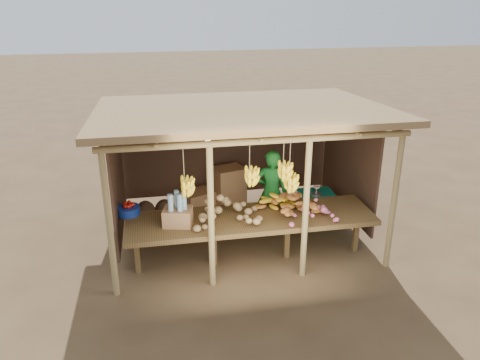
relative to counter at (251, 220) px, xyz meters
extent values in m
plane|color=brown|center=(0.00, 0.95, -0.74)|extent=(60.00, 60.00, 0.00)
cylinder|color=#98804E|center=(-2.10, -0.55, 0.36)|extent=(0.09, 0.09, 2.20)
cylinder|color=#98804E|center=(2.10, -0.55, 0.36)|extent=(0.09, 0.09, 2.20)
cylinder|color=#98804E|center=(-2.10, 2.45, 0.36)|extent=(0.09, 0.09, 2.20)
cylinder|color=#98804E|center=(2.10, 2.45, 0.36)|extent=(0.09, 0.09, 2.20)
cylinder|color=#98804E|center=(-0.70, -0.55, 0.36)|extent=(0.09, 0.09, 2.20)
cylinder|color=#98804E|center=(0.70, -0.55, 0.36)|extent=(0.09, 0.09, 2.20)
cylinder|color=#98804E|center=(0.00, -0.55, 1.46)|extent=(4.40, 0.09, 0.09)
cylinder|color=#98804E|center=(0.00, 2.45, 1.46)|extent=(4.40, 0.09, 0.09)
cube|color=olive|center=(0.00, 0.95, 1.55)|extent=(4.70, 3.50, 0.28)
cube|color=#442C1F|center=(0.00, 2.43, 0.47)|extent=(4.20, 0.04, 1.98)
cube|color=#442C1F|center=(-2.08, 1.15, 0.47)|extent=(0.04, 2.40, 1.98)
cube|color=#442C1F|center=(2.08, 1.15, 0.47)|extent=(0.04, 2.40, 1.98)
cube|color=brown|center=(0.00, 0.00, 0.02)|extent=(3.90, 1.05, 0.08)
cube|color=brown|center=(-1.80, 0.00, -0.38)|extent=(0.08, 0.08, 0.72)
cube|color=brown|center=(-0.60, 0.00, -0.38)|extent=(0.08, 0.08, 0.72)
cube|color=brown|center=(0.60, 0.00, -0.38)|extent=(0.08, 0.08, 0.72)
cube|color=brown|center=(1.80, 0.00, -0.38)|extent=(0.08, 0.08, 0.72)
cylinder|color=navy|center=(-1.90, 0.45, 0.13)|extent=(0.37, 0.37, 0.13)
cube|color=#A27248|center=(-1.15, -0.06, 0.19)|extent=(0.49, 0.42, 0.27)
imported|color=#1A7626|center=(0.56, 0.91, 0.05)|extent=(0.66, 0.53, 1.58)
cube|color=brown|center=(1.52, 1.19, -0.47)|extent=(0.59, 0.50, 0.53)
cube|color=#0C897C|center=(1.52, 1.19, -0.18)|extent=(0.65, 0.57, 0.05)
cube|color=#A27248|center=(-0.04, 1.93, -0.49)|extent=(0.69, 0.63, 0.45)
cube|color=#A27248|center=(-0.04, 1.93, -0.04)|extent=(0.69, 0.63, 0.45)
cube|color=#A27248|center=(-0.66, 1.93, -0.49)|extent=(0.69, 0.63, 0.45)
ellipsoid|color=#442C1F|center=(-1.68, 1.71, -0.51)|extent=(0.39, 0.39, 0.53)
ellipsoid|color=#442C1F|center=(-1.32, 1.71, -0.51)|extent=(0.39, 0.39, 0.53)
camera|label=1|loc=(-1.40, -6.48, 3.31)|focal=35.00mm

